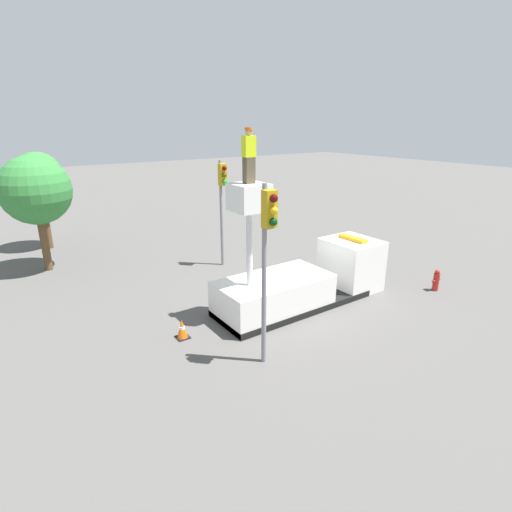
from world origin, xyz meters
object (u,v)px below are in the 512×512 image
at_px(traffic_light_across, 222,193).
at_px(fire_hydrant, 436,280).
at_px(worker, 249,156).
at_px(tree_left_bg, 35,191).
at_px(traffic_cone_rear, 182,329).
at_px(bucket_truck, 304,281).
at_px(traffic_light_pole, 267,242).
at_px(tree_right_bg, 38,177).

xyz_separation_m(traffic_light_across, fire_hydrant, (5.82, -7.85, -3.19)).
relative_size(worker, tree_left_bg, 0.32).
bearing_deg(traffic_cone_rear, tree_left_bg, 104.99).
height_order(worker, traffic_cone_rear, worker).
height_order(bucket_truck, fire_hydrant, bucket_truck).
distance_m(traffic_light_pole, fire_hydrant, 9.73).
relative_size(traffic_light_across, fire_hydrant, 5.51).
xyz_separation_m(bucket_truck, traffic_cone_rear, (-5.14, 0.20, -0.60)).
distance_m(traffic_light_pole, traffic_cone_rear, 4.67).
bearing_deg(fire_hydrant, worker, 163.81).
bearing_deg(traffic_light_across, tree_left_bg, 149.34).
relative_size(worker, traffic_cone_rear, 2.60).
height_order(bucket_truck, traffic_light_across, traffic_light_across).
relative_size(traffic_light_across, tree_right_bg, 0.97).
distance_m(bucket_truck, traffic_cone_rear, 5.18).
bearing_deg(traffic_light_pole, tree_right_bg, 101.68).
height_order(traffic_light_pole, tree_left_bg, tree_left_bg).
bearing_deg(tree_left_bg, traffic_light_pole, -72.18).
bearing_deg(worker, traffic_light_pole, -113.90).
xyz_separation_m(worker, fire_hydrant, (7.99, -2.32, -5.36)).
bearing_deg(worker, fire_hydrant, -16.19).
bearing_deg(traffic_light_pole, fire_hydrant, 1.72).
bearing_deg(traffic_cone_rear, fire_hydrant, -13.44).
bearing_deg(fire_hydrant, traffic_light_pole, -178.28).
relative_size(traffic_light_across, traffic_cone_rear, 7.68).
bearing_deg(bucket_truck, worker, 180.00).
xyz_separation_m(fire_hydrant, tree_right_bg, (-12.51, 16.05, 3.53)).
bearing_deg(bucket_truck, tree_right_bg, 117.34).
bearing_deg(worker, traffic_cone_rear, 175.47).
distance_m(traffic_cone_rear, tree_left_bg, 10.62).
bearing_deg(tree_right_bg, traffic_cone_rear, -81.77).
height_order(traffic_light_across, tree_left_bg, tree_left_bg).
relative_size(fire_hydrant, traffic_cone_rear, 1.39).
height_order(bucket_truck, worker, worker).
bearing_deg(worker, tree_left_bg, 117.58).
height_order(traffic_cone_rear, tree_right_bg, tree_right_bg).
bearing_deg(fire_hydrant, tree_left_bg, 137.15).
bearing_deg(traffic_light_across, traffic_light_pole, -112.24).
bearing_deg(traffic_light_pole, tree_left_bg, 107.82).
xyz_separation_m(traffic_light_across, traffic_cone_rear, (-4.74, -5.33, -3.33)).
bearing_deg(traffic_cone_rear, traffic_light_pole, -63.13).
bearing_deg(traffic_light_pole, bucket_truck, 34.88).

